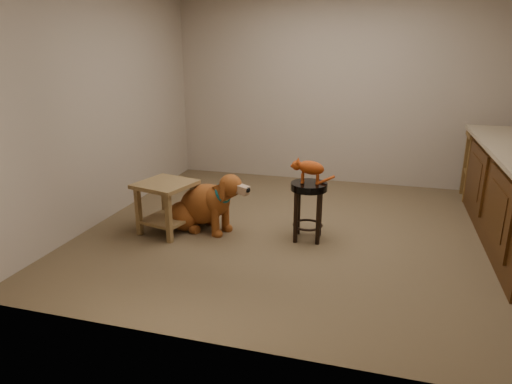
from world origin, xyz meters
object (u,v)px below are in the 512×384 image
(wood_stool, at_px, (483,166))
(golden_retriever, at_px, (204,206))
(padded_stool, at_px, (309,200))
(side_table, at_px, (166,200))
(tabby_kitten, at_px, (309,168))

(wood_stool, bearing_deg, golden_retriever, -147.61)
(padded_stool, distance_m, side_table, 1.43)
(golden_retriever, bearing_deg, padded_stool, 18.28)
(padded_stool, xyz_separation_m, tabby_kitten, (-0.01, 0.00, 0.31))
(golden_retriever, distance_m, tabby_kitten, 1.17)
(wood_stool, xyz_separation_m, golden_retriever, (-2.94, -1.86, -0.17))
(tabby_kitten, bearing_deg, wood_stool, 40.20)
(padded_stool, bearing_deg, side_table, -171.48)
(wood_stool, distance_m, side_table, 3.86)
(golden_retriever, height_order, tabby_kitten, tabby_kitten)
(tabby_kitten, bearing_deg, golden_retriever, 177.72)
(golden_retriever, xyz_separation_m, tabby_kitten, (1.07, 0.04, 0.47))
(golden_retriever, bearing_deg, wood_stool, 48.76)
(wood_stool, distance_m, golden_retriever, 3.48)
(wood_stool, bearing_deg, side_table, -148.05)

